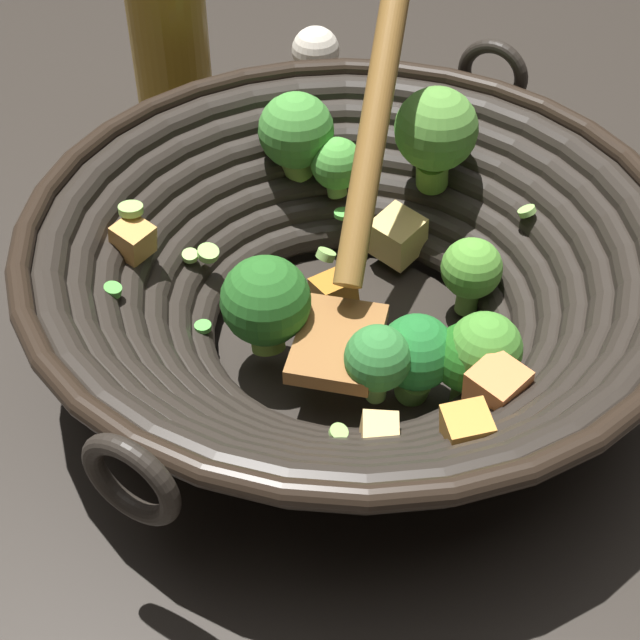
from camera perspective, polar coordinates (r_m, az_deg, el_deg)
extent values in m
plane|color=#28231E|center=(0.65, 1.77, -1.84)|extent=(4.00, 4.00, 0.00)
cylinder|color=black|center=(0.64, 1.78, -1.52)|extent=(0.17, 0.17, 0.01)
torus|color=black|center=(0.63, 1.81, -0.47)|extent=(0.22, 0.22, 0.02)
torus|color=black|center=(0.62, 1.83, 0.29)|extent=(0.25, 0.25, 0.02)
torus|color=black|center=(0.62, 1.86, 1.07)|extent=(0.28, 0.28, 0.02)
torus|color=black|center=(0.61, 1.88, 1.86)|extent=(0.30, 0.30, 0.02)
torus|color=black|center=(0.60, 1.91, 2.68)|extent=(0.33, 0.33, 0.02)
torus|color=black|center=(0.59, 1.93, 3.51)|extent=(0.36, 0.36, 0.02)
torus|color=black|center=(0.59, 1.96, 4.37)|extent=(0.38, 0.38, 0.02)
torus|color=black|center=(0.58, 1.98, 5.24)|extent=(0.40, 0.40, 0.01)
torus|color=black|center=(0.46, -10.97, -9.16)|extent=(0.05, 0.04, 0.05)
torus|color=black|center=(0.74, 10.03, 13.90)|extent=(0.05, 0.04, 0.05)
cylinder|color=#66A33D|center=(0.59, 9.28, -3.52)|extent=(0.03, 0.03, 0.02)
sphere|color=#499131|center=(0.57, 9.58, -1.68)|extent=(0.04, 0.04, 0.04)
cylinder|color=#7AA83E|center=(0.61, -3.10, -1.02)|extent=(0.03, 0.02, 0.02)
sphere|color=#266523|center=(0.59, -3.21, 1.16)|extent=(0.06, 0.06, 0.06)
cylinder|color=#638C41|center=(0.60, 8.35, -4.07)|extent=(0.02, 0.02, 0.02)
sphere|color=#1F611A|center=(0.58, 8.63, -2.15)|extent=(0.04, 0.04, 0.04)
cylinder|color=#86B34E|center=(0.71, -1.37, 8.93)|extent=(0.03, 0.03, 0.02)
sphere|color=#47953A|center=(0.69, -1.41, 10.99)|extent=(0.05, 0.05, 0.05)
cylinder|color=#82B255|center=(0.70, 0.97, 7.70)|extent=(0.02, 0.02, 0.01)
sphere|color=#50A43F|center=(0.68, 0.99, 9.11)|extent=(0.04, 0.04, 0.04)
cylinder|color=olive|center=(0.66, 8.59, 1.23)|extent=(0.02, 0.02, 0.02)
sphere|color=#589F37|center=(0.64, 8.83, 3.00)|extent=(0.04, 0.04, 0.04)
cylinder|color=#6BA14C|center=(0.58, 3.29, -3.98)|extent=(0.02, 0.02, 0.02)
sphere|color=#327D38|center=(0.56, 3.39, -2.24)|extent=(0.04, 0.04, 0.04)
cylinder|color=olive|center=(0.69, 6.55, 8.53)|extent=(0.04, 0.04, 0.03)
sphere|color=#58963B|center=(0.67, 6.79, 10.99)|extent=(0.06, 0.06, 0.06)
cylinder|color=#66A847|center=(0.60, 5.48, -3.83)|extent=(0.03, 0.02, 0.02)
sphere|color=#20702D|center=(0.58, 5.66, -1.89)|extent=(0.05, 0.05, 0.05)
cube|color=#D79447|center=(0.62, -10.85, 4.63)|extent=(0.03, 0.03, 0.03)
cube|color=#DFBC66|center=(0.68, 4.56, 4.88)|extent=(0.04, 0.04, 0.04)
cube|color=#E7B969|center=(0.54, 3.47, -6.71)|extent=(0.03, 0.03, 0.02)
cube|color=#CF8934|center=(0.51, 8.59, -6.45)|extent=(0.03, 0.03, 0.03)
cube|color=#C77827|center=(0.65, 0.89, 1.49)|extent=(0.03, 0.03, 0.03)
cube|color=orange|center=(0.55, 10.30, -3.94)|extent=(0.04, 0.04, 0.03)
cylinder|color=#99D166|center=(0.64, -6.54, 3.90)|extent=(0.02, 0.02, 0.01)
cylinder|color=#99D166|center=(0.62, -10.97, 6.36)|extent=(0.02, 0.02, 0.01)
cylinder|color=#56B247|center=(0.59, -12.00, 1.71)|extent=(0.02, 0.02, 0.01)
cylinder|color=#56B247|center=(0.68, 1.39, 6.22)|extent=(0.02, 0.02, 0.00)
cylinder|color=#99D166|center=(0.66, 11.98, 6.23)|extent=(0.02, 0.02, 0.01)
cylinder|color=#56B247|center=(0.62, -6.84, -0.39)|extent=(0.01, 0.01, 0.00)
cylinder|color=#99D166|center=(0.67, 0.34, 3.82)|extent=(0.02, 0.02, 0.01)
cylinder|color=#99D166|center=(0.65, -7.58, 3.74)|extent=(0.01, 0.01, 0.01)
cylinder|color=#99D166|center=(0.53, 1.09, -6.56)|extent=(0.01, 0.01, 0.01)
cube|color=brown|center=(0.58, 1.04, -1.36)|extent=(0.09, 0.08, 0.01)
cylinder|color=olive|center=(0.61, 3.34, 12.21)|extent=(0.16, 0.12, 0.16)
cylinder|color=#AD7F23|center=(0.80, -8.74, 15.62)|extent=(0.06, 0.06, 0.19)
sphere|color=silver|center=(0.94, -0.26, 15.44)|extent=(0.04, 0.04, 0.04)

